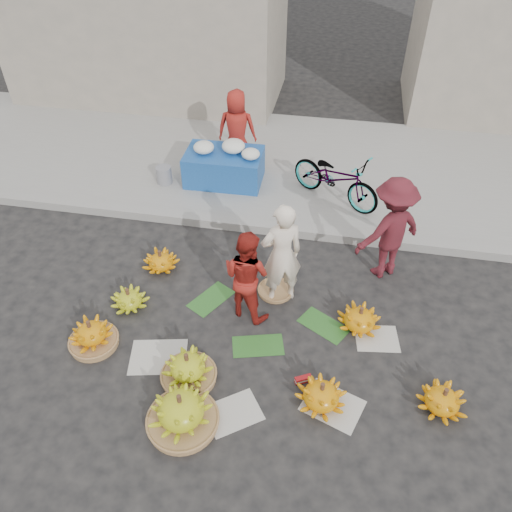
% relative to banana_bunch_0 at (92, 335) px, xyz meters
% --- Properties ---
extents(ground, '(80.00, 80.00, 0.00)m').
position_rel_banana_bunch_0_xyz_m(ground, '(2.17, 0.55, -0.18)').
color(ground, black).
rests_on(ground, ground).
extents(curb, '(40.00, 0.25, 0.15)m').
position_rel_banana_bunch_0_xyz_m(curb, '(2.17, 2.75, -0.11)').
color(curb, gray).
rests_on(curb, ground).
extents(sidewalk, '(40.00, 4.00, 0.12)m').
position_rel_banana_bunch_0_xyz_m(sidewalk, '(2.17, 4.85, -0.12)').
color(sidewalk, gray).
rests_on(sidewalk, ground).
extents(building_left, '(6.00, 3.00, 4.00)m').
position_rel_banana_bunch_0_xyz_m(building_left, '(-1.83, 7.75, 1.82)').
color(building_left, gray).
rests_on(building_left, sidewalk).
extents(newspaper_scatter, '(3.20, 1.80, 0.00)m').
position_rel_banana_bunch_0_xyz_m(newspaper_scatter, '(2.17, -0.25, -0.18)').
color(newspaper_scatter, beige).
rests_on(newspaper_scatter, ground).
extents(banana_leaves, '(2.00, 1.00, 0.00)m').
position_rel_banana_bunch_0_xyz_m(banana_leaves, '(2.07, 0.75, -0.18)').
color(banana_leaves, '#20551C').
rests_on(banana_leaves, ground).
extents(banana_bunch_0, '(0.70, 0.70, 0.43)m').
position_rel_banana_bunch_0_xyz_m(banana_bunch_0, '(0.00, 0.00, 0.00)').
color(banana_bunch_0, olive).
rests_on(banana_bunch_0, ground).
extents(banana_bunch_1, '(0.71, 0.71, 0.45)m').
position_rel_banana_bunch_0_xyz_m(banana_bunch_1, '(1.34, -0.28, 0.01)').
color(banana_bunch_1, olive).
rests_on(banana_bunch_1, ground).
extents(banana_bunch_2, '(0.84, 0.84, 0.52)m').
position_rel_banana_bunch_0_xyz_m(banana_bunch_2, '(1.44, -0.87, 0.05)').
color(banana_bunch_2, olive).
rests_on(banana_bunch_2, ground).
extents(banana_bunch_3, '(0.65, 0.65, 0.36)m').
position_rel_banana_bunch_0_xyz_m(banana_bunch_3, '(2.93, -0.33, -0.02)').
color(banana_bunch_3, orange).
rests_on(banana_bunch_3, ground).
extents(banana_bunch_4, '(0.60, 0.60, 0.34)m').
position_rel_banana_bunch_0_xyz_m(banana_bunch_4, '(4.28, -0.14, -0.03)').
color(banana_bunch_4, orange).
rests_on(banana_bunch_4, ground).
extents(banana_bunch_5, '(0.73, 0.73, 0.36)m').
position_rel_banana_bunch_0_xyz_m(banana_bunch_5, '(3.32, 0.91, -0.02)').
color(banana_bunch_5, orange).
rests_on(banana_bunch_5, ground).
extents(banana_bunch_6, '(0.58, 0.58, 0.32)m').
position_rel_banana_bunch_0_xyz_m(banana_bunch_6, '(0.20, 0.73, -0.05)').
color(banana_bunch_6, '#91A717').
rests_on(banana_bunch_6, ground).
extents(banana_bunch_7, '(0.65, 0.65, 0.33)m').
position_rel_banana_bunch_0_xyz_m(banana_bunch_7, '(0.38, 1.56, -0.04)').
color(banana_bunch_7, orange).
rests_on(banana_bunch_7, ground).
extents(basket_spare, '(0.49, 0.49, 0.06)m').
position_rel_banana_bunch_0_xyz_m(basket_spare, '(2.14, 1.36, -0.15)').
color(basket_spare, olive).
rests_on(basket_spare, ground).
extents(incense_stack, '(0.21, 0.15, 0.08)m').
position_rel_banana_bunch_0_xyz_m(incense_stack, '(2.70, -0.08, -0.13)').
color(incense_stack, '#AE1217').
rests_on(incense_stack, ground).
extents(vendor_cream, '(0.68, 0.59, 1.57)m').
position_rel_banana_bunch_0_xyz_m(vendor_cream, '(2.21, 1.28, 0.60)').
color(vendor_cream, '#F5E5CE').
rests_on(vendor_cream, ground).
extents(vendor_red, '(0.80, 0.73, 1.35)m').
position_rel_banana_bunch_0_xyz_m(vendor_red, '(1.81, 0.93, 0.49)').
color(vendor_red, '#AB251A').
rests_on(vendor_red, ground).
extents(man_striped, '(1.18, 1.08, 1.59)m').
position_rel_banana_bunch_0_xyz_m(man_striped, '(3.63, 2.08, 0.62)').
color(man_striped, maroon).
rests_on(man_striped, ground).
extents(flower_table, '(1.37, 0.87, 0.79)m').
position_rel_banana_bunch_0_xyz_m(flower_table, '(0.81, 3.93, 0.26)').
color(flower_table, '#164592').
rests_on(flower_table, sidewalk).
extents(grey_bucket, '(0.28, 0.28, 0.31)m').
position_rel_banana_bunch_0_xyz_m(grey_bucket, '(-0.26, 3.67, 0.10)').
color(grey_bucket, gray).
rests_on(grey_bucket, sidewalk).
extents(flower_vendor, '(0.75, 0.52, 1.46)m').
position_rel_banana_bunch_0_xyz_m(flower_vendor, '(0.91, 4.54, 0.67)').
color(flower_vendor, '#AB251A').
rests_on(flower_vendor, sidewalk).
extents(bicycle, '(1.38, 1.75, 0.89)m').
position_rel_banana_bunch_0_xyz_m(bicycle, '(2.80, 3.67, 0.38)').
color(bicycle, gray).
rests_on(bicycle, sidewalk).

